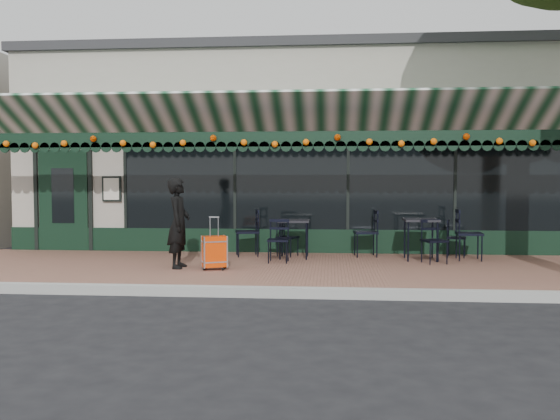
# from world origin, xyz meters

# --- Properties ---
(ground) EXTENTS (80.00, 80.00, 0.00)m
(ground) POSITION_xyz_m (0.00, 0.00, 0.00)
(ground) COLOR black
(ground) RESTS_ON ground
(sidewalk) EXTENTS (18.00, 4.00, 0.15)m
(sidewalk) POSITION_xyz_m (0.00, 2.00, 0.07)
(sidewalk) COLOR brown
(sidewalk) RESTS_ON ground
(curb) EXTENTS (18.00, 0.16, 0.15)m
(curb) POSITION_xyz_m (0.00, -0.08, 0.07)
(curb) COLOR #9E9E99
(curb) RESTS_ON ground
(restaurant_building) EXTENTS (12.00, 9.60, 4.50)m
(restaurant_building) POSITION_xyz_m (0.00, 7.84, 2.27)
(restaurant_building) COLOR #9F998A
(restaurant_building) RESTS_ON ground
(woman) EXTENTS (0.39, 0.58, 1.58)m
(woman) POSITION_xyz_m (-1.62, 1.63, 0.94)
(woman) COLOR black
(woman) RESTS_ON sidewalk
(suitcase) EXTENTS (0.45, 0.37, 0.91)m
(suitcase) POSITION_xyz_m (-0.95, 1.46, 0.46)
(suitcase) COLOR #DF3A07
(suitcase) RESTS_ON sidewalk
(cafe_table_a) EXTENTS (0.65, 0.65, 0.80)m
(cafe_table_a) POSITION_xyz_m (2.77, 3.04, 0.87)
(cafe_table_a) COLOR black
(cafe_table_a) RESTS_ON sidewalk
(cafe_table_b) EXTENTS (0.62, 0.62, 0.76)m
(cafe_table_b) POSITION_xyz_m (0.32, 3.10, 0.83)
(cafe_table_b) COLOR black
(cafe_table_b) RESTS_ON sidewalk
(chair_a_left) EXTENTS (0.52, 0.52, 0.95)m
(chair_a_left) POSITION_xyz_m (1.75, 3.48, 0.63)
(chair_a_left) COLOR black
(chair_a_left) RESTS_ON sidewalk
(chair_a_right) EXTENTS (0.47, 0.47, 0.76)m
(chair_a_right) POSITION_xyz_m (3.56, 3.54, 0.53)
(chair_a_right) COLOR black
(chair_a_right) RESTS_ON sidewalk
(chair_a_front) EXTENTS (0.52, 0.52, 0.82)m
(chair_a_front) POSITION_xyz_m (2.96, 2.58, 0.56)
(chair_a_front) COLOR black
(chair_a_front) RESTS_ON sidewalk
(chair_a_extra) EXTENTS (0.53, 0.53, 1.00)m
(chair_a_extra) POSITION_xyz_m (3.70, 3.11, 0.65)
(chair_a_extra) COLOR black
(chair_a_extra) RESTS_ON sidewalk
(chair_b_left) EXTENTS (0.58, 0.58, 0.96)m
(chair_b_left) POSITION_xyz_m (-0.65, 3.33, 0.63)
(chair_b_left) COLOR black
(chair_b_left) RESTS_ON sidewalk
(chair_b_right) EXTENTS (0.50, 0.50, 0.75)m
(chair_b_right) POSITION_xyz_m (0.17, 3.38, 0.53)
(chair_b_right) COLOR black
(chair_b_right) RESTS_ON sidewalk
(chair_b_front) EXTENTS (0.42, 0.42, 0.82)m
(chair_b_front) POSITION_xyz_m (0.07, 2.46, 0.56)
(chair_b_front) COLOR black
(chair_b_front) RESTS_ON sidewalk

